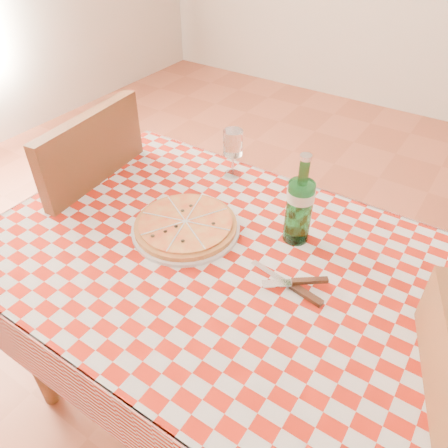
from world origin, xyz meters
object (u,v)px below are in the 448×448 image
(pizza_plate, at_px, (186,225))
(wine_glass, at_px, (233,153))
(chair_far, at_px, (85,215))
(dining_table, at_px, (218,281))
(water_bottle, at_px, (300,199))

(pizza_plate, relative_size, wine_glass, 1.90)
(chair_far, relative_size, wine_glass, 5.99)
(dining_table, xyz_separation_m, pizza_plate, (-0.14, 0.04, 0.12))
(pizza_plate, xyz_separation_m, wine_glass, (-0.05, 0.32, 0.06))
(dining_table, distance_m, wine_glass, 0.45)
(dining_table, bearing_deg, water_bottle, 52.04)
(chair_far, bearing_deg, pizza_plate, 169.73)
(water_bottle, bearing_deg, wine_glass, 150.99)
(chair_far, xyz_separation_m, water_bottle, (0.80, 0.10, 0.33))
(pizza_plate, bearing_deg, wine_glass, 98.48)
(dining_table, bearing_deg, pizza_plate, 164.52)
(wine_glass, bearing_deg, dining_table, -62.84)
(pizza_plate, bearing_deg, dining_table, -15.48)
(water_bottle, distance_m, wine_glass, 0.38)
(dining_table, relative_size, chair_far, 1.21)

